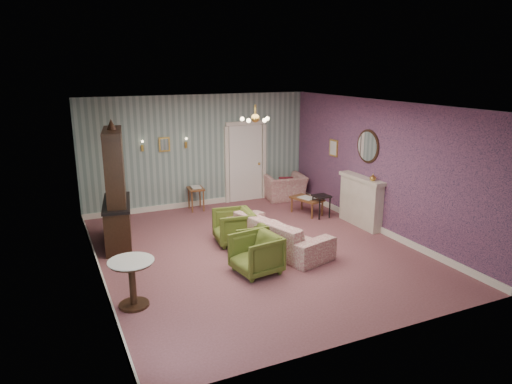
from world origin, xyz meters
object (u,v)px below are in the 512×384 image
sofa_chintz (278,227)px  dresser (115,185)px  fireplace (361,201)px  coffee_table (307,206)px  olive_chair_c (234,225)px  wingback_chair (285,183)px  olive_chair_b (248,236)px  side_table_black (321,206)px  olive_chair_a (256,252)px  pedestal_table (133,283)px

sofa_chintz → dresser: size_ratio=0.91×
fireplace → coffee_table: 1.48m
sofa_chintz → coffee_table: bearing=-60.3°
olive_chair_c → wingback_chair: size_ratio=0.74×
olive_chair_b → side_table_black: size_ratio=1.30×
wingback_chair → fireplace: fireplace is taller
olive_chair_a → olive_chair_c: (0.19, 1.53, -0.00)m
dresser → pedestal_table: bearing=-84.8°
sofa_chintz → coffee_table: 2.46m
fireplace → side_table_black: 1.05m
wingback_chair → dresser: dresser is taller
pedestal_table → fireplace: bearing=16.8°
coffee_table → olive_chair_c: bearing=-155.9°
olive_chair_a → wingback_chair: bearing=137.9°
wingback_chair → pedestal_table: bearing=48.8°
olive_chair_b → wingback_chair: 4.01m
olive_chair_c → side_table_black: (2.58, 0.69, -0.11)m
olive_chair_c → fireplace: fireplace is taller
sofa_chintz → coffee_table: (1.72, 1.75, -0.24)m
side_table_black → wingback_chair: bearing=91.5°
olive_chair_a → dresser: bearing=-148.5°
olive_chair_a → olive_chair_b: 0.92m
olive_chair_c → pedestal_table: 3.04m
olive_chair_a → olive_chair_c: bearing=164.9°
olive_chair_b → sofa_chintz: bearing=92.6°
wingback_chair → olive_chair_a: bearing=63.5°
wingback_chair → dresser: size_ratio=0.42×
olive_chair_c → wingback_chair: wingback_chair is taller
olive_chair_b → wingback_chair: bearing=146.5°
fireplace → side_table_black: bearing=120.2°
olive_chair_b → fireplace: fireplace is taller
olive_chair_c → olive_chair_b: bearing=10.9°
side_table_black → olive_chair_a: bearing=-141.3°
sofa_chintz → pedestal_table: bearing=94.8°
fireplace → pedestal_table: size_ratio=1.83×
olive_chair_a → pedestal_table: 2.25m
side_table_black → pedestal_table: size_ratio=0.73×
dresser → coffee_table: bearing=12.0°
olive_chair_a → fireplace: fireplace is taller
coffee_table → pedestal_table: bearing=-148.8°
olive_chair_c → dresser: bearing=-105.2°
fireplace → dresser: bearing=168.5°
sofa_chintz → dresser: 3.39m
olive_chair_b → side_table_black: bearing=122.8°
olive_chair_c → coffee_table: (2.41, 1.08, -0.18)m
olive_chair_c → fireplace: size_ratio=0.56×
olive_chair_c → olive_chair_a: bearing=0.1°
pedestal_table → coffee_table: bearing=31.2°
dresser → side_table_black: 4.89m
wingback_chair → side_table_black: size_ratio=1.89×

